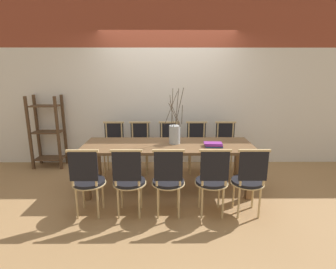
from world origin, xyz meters
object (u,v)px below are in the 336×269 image
Objects in this scene: shelving_rack at (48,132)px; chair_near_center at (168,179)px; dining_table at (168,150)px; chair_far_center at (169,146)px; book_stack at (213,145)px; vase_centerpiece at (175,134)px.

chair_near_center is at bearing -38.25° from shelving_rack.
chair_far_center reaches higher than dining_table.
book_stack is (0.66, -0.12, 0.12)m from dining_table.
shelving_rack is at bearing -7.12° from chair_far_center.
shelving_rack is (-2.91, 1.15, -0.08)m from book_stack.
book_stack is 0.20× the size of shelving_rack.
chair_near_center is at bearing -89.98° from dining_table.
chair_far_center is 0.79m from vase_centerpiece.
dining_table is 0.76m from chair_far_center.
vase_centerpiece reaches higher than shelving_rack.
dining_table is 2.78× the size of chair_near_center.
chair_near_center is at bearing -97.10° from vase_centerpiece.
vase_centerpiece reaches higher than chair_near_center.
dining_table is at bearing 88.04° from chair_far_center.
dining_table is 1.85× the size of shelving_rack.
shelving_rack is at bearing 141.75° from chair_near_center.
chair_far_center is (0.03, 0.75, -0.14)m from dining_table.
book_stack is (0.66, 0.63, 0.26)m from chair_near_center.
shelving_rack is (-2.25, 1.78, 0.18)m from chair_near_center.
shelving_rack is at bearing 157.45° from vase_centerpiece.
chair_far_center is 0.67× the size of shelving_rack.
vase_centerpiece is (0.10, 0.05, 0.24)m from dining_table.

